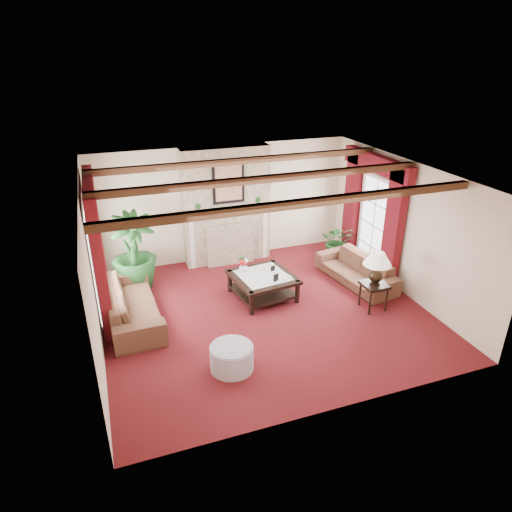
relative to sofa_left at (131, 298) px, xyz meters
name	(u,v)px	position (x,y,z in m)	size (l,w,h in m)	color
floor	(265,312)	(2.42, -0.63, -0.45)	(6.00, 6.00, 0.00)	#4C0D16
ceiling	(266,175)	(2.42, -0.63, 2.25)	(6.00, 6.00, 0.00)	white
back_wall	(224,203)	(2.42, 2.12, 0.90)	(6.00, 0.02, 2.70)	beige
left_wall	(91,274)	(-0.58, -0.63, 0.90)	(0.02, 5.50, 2.70)	beige
right_wall	(405,228)	(5.42, -0.63, 0.90)	(0.02, 5.50, 2.70)	beige
ceiling_beams	(266,179)	(2.42, -0.63, 2.19)	(6.00, 3.00, 0.12)	#3A2312
fireplace	(225,147)	(2.42, 1.92, 2.25)	(2.00, 0.52, 2.70)	tan
french_door_left	(85,209)	(-0.55, 0.37, 1.68)	(0.10, 1.10, 2.16)	white
french_door_right	(380,178)	(5.39, 0.37, 1.68)	(0.10, 1.10, 2.16)	white
curtains_left	(88,184)	(-0.44, 0.37, 2.10)	(0.20, 2.40, 2.55)	#480913
curtains_right	(378,159)	(5.28, 0.37, 2.10)	(0.20, 2.40, 2.55)	#480913
sofa_left	(131,298)	(0.00, 0.00, 0.00)	(0.75, 2.31, 0.89)	#370F15
sofa_right	(357,266)	(4.72, -0.11, -0.06)	(0.87, 2.04, 0.77)	#370F15
potted_palm	(135,268)	(0.21, 1.23, 0.01)	(1.21, 1.79, 0.92)	black
small_plant	(337,245)	(4.94, 1.13, -0.11)	(1.09, 1.12, 0.67)	black
coffee_table	(263,286)	(2.59, -0.04, -0.21)	(1.17, 1.17, 0.48)	black
side_table	(373,296)	(4.46, -1.18, -0.18)	(0.46, 0.46, 0.54)	black
ottoman	(232,358)	(1.33, -2.02, -0.24)	(0.69, 0.69, 0.41)	gray
table_lamp	(377,268)	(4.46, -1.18, 0.43)	(0.53, 0.53, 0.67)	black
flower_vase	(243,267)	(2.28, 0.28, 0.12)	(0.21, 0.22, 0.18)	silver
book	(281,272)	(2.89, -0.26, 0.17)	(0.20, 0.08, 0.27)	black
photo_frame_a	(276,278)	(2.74, -0.36, 0.11)	(0.12, 0.02, 0.16)	black
photo_frame_b	(273,269)	(2.85, 0.08, 0.09)	(0.09, 0.02, 0.12)	black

